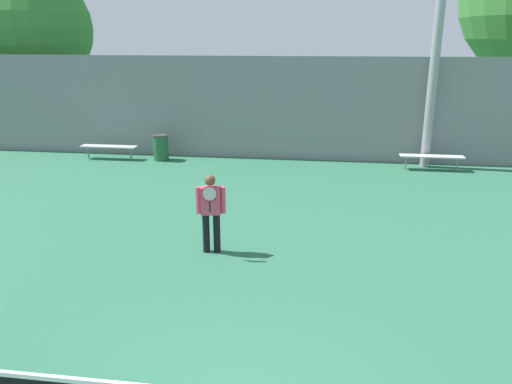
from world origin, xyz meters
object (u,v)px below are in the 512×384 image
Objects in this scene: bench_courtside_near at (109,147)px; bench_adjacent_court at (432,157)px; tree_green_tall at (33,29)px; tennis_player at (211,209)px; trash_bin at (161,147)px; light_pole_far_right at (441,3)px.

bench_courtside_near and bench_adjacent_court have the same top height.
tennis_player is at bearing -48.30° from tree_green_tall.
trash_bin is (-3.55, 7.52, -0.46)m from tennis_player.
bench_adjacent_court is (5.64, 7.38, -0.47)m from tennis_player.
tennis_player is 9.30m from bench_adjacent_court.
tennis_player is at bearing -127.36° from bench_adjacent_court.
tree_green_tall is at bearing 165.48° from bench_adjacent_court.
bench_adjacent_court is 0.29× the size of tree_green_tall.
tree_green_tall is at bearing 149.28° from trash_bin.
light_pole_far_right is 10.21m from trash_bin.
bench_adjacent_court is at bearing -0.85° from trash_bin.
bench_adjacent_court is 0.22× the size of light_pole_far_right.
light_pole_far_right is at bearing 1.97° from trash_bin.
tennis_player is at bearing -125.13° from light_pole_far_right.
light_pole_far_right is 1.31× the size of tree_green_tall.
tennis_player is at bearing -53.74° from bench_courtside_near.
tennis_player is 10.47m from light_pole_far_right.
trash_bin is 8.76m from tree_green_tall.
light_pole_far_right reaches higher than bench_adjacent_court.
trash_bin is at bearing -178.03° from light_pole_far_right.
bench_adjacent_court is at bearing -74.07° from light_pole_far_right.
tree_green_tall is (-10.24, 11.49, 3.57)m from tennis_player.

